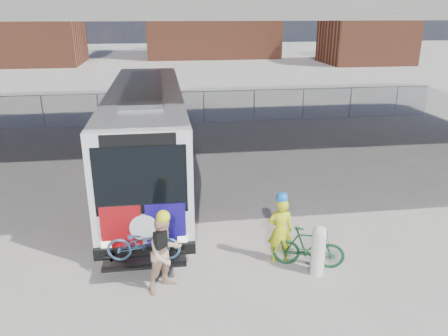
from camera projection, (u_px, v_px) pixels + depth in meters
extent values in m
plane|color=#9E9991|center=(210.00, 209.00, 14.46)|extent=(160.00, 160.00, 0.00)
cube|color=silver|center=(147.00, 132.00, 16.22)|extent=(2.55, 12.00, 3.20)
cube|color=black|center=(146.00, 112.00, 16.46)|extent=(2.61, 11.00, 1.28)
cube|color=black|center=(141.00, 180.00, 10.54)|extent=(2.24, 0.12, 1.76)
cube|color=black|center=(138.00, 139.00, 10.20)|extent=(1.78, 0.12, 0.30)
cube|color=black|center=(145.00, 250.00, 11.09)|extent=(2.55, 0.20, 0.30)
cube|color=maroon|center=(121.00, 228.00, 10.82)|extent=(1.00, 0.08, 1.20)
cube|color=navy|center=(166.00, 226.00, 10.97)|extent=(1.00, 0.08, 1.20)
cylinder|color=silver|center=(144.00, 227.00, 10.88)|extent=(0.70, 0.06, 0.70)
cube|color=gray|center=(144.00, 87.00, 15.65)|extent=(1.28, 7.20, 0.14)
cube|color=black|center=(145.00, 261.00, 10.62)|extent=(2.00, 0.70, 0.06)
cylinder|color=black|center=(106.00, 222.00, 12.46)|extent=(0.30, 1.00, 1.00)
cylinder|color=black|center=(187.00, 217.00, 12.76)|extent=(0.30, 1.00, 1.00)
cylinder|color=black|center=(126.00, 140.00, 20.46)|extent=(0.30, 1.00, 1.00)
cylinder|color=black|center=(176.00, 138.00, 20.77)|extent=(0.30, 1.00, 1.00)
cube|color=maroon|center=(100.00, 189.00, 12.72)|extent=(0.06, 2.60, 1.70)
cube|color=navy|center=(106.00, 170.00, 14.21)|extent=(0.06, 1.40, 1.70)
cube|color=maroon|center=(190.00, 184.00, 13.07)|extent=(0.06, 2.60, 1.70)
cube|color=navy|center=(186.00, 166.00, 14.56)|extent=(0.06, 1.40, 1.70)
imported|color=#3A5D81|center=(143.00, 243.00, 10.46)|extent=(1.82, 0.78, 0.93)
cylinder|color=gray|center=(43.00, 112.00, 24.26)|extent=(0.06, 0.06, 1.80)
cylinder|color=gray|center=(116.00, 110.00, 24.79)|extent=(0.06, 0.06, 1.80)
cylinder|color=gray|center=(187.00, 108.00, 25.33)|extent=(0.06, 0.06, 1.80)
cylinder|color=gray|center=(254.00, 106.00, 25.86)|extent=(0.06, 0.06, 1.80)
cylinder|color=gray|center=(319.00, 104.00, 26.39)|extent=(0.06, 0.06, 1.80)
cylinder|color=gray|center=(381.00, 102.00, 26.93)|extent=(0.06, 0.06, 1.80)
plane|color=gray|center=(187.00, 108.00, 25.33)|extent=(30.00, 0.00, 30.00)
cube|color=gray|center=(186.00, 92.00, 25.01)|extent=(30.00, 0.05, 0.04)
cube|color=brown|center=(18.00, 22.00, 52.27)|extent=(14.00, 10.00, 10.00)
cube|color=brown|center=(211.00, 12.00, 61.65)|extent=(18.00, 12.00, 12.00)
cube|color=brown|center=(367.00, 30.00, 53.55)|extent=(10.00, 8.00, 8.00)
cylinder|color=silver|center=(318.00, 253.00, 10.73)|extent=(0.34, 0.34, 1.15)
sphere|color=silver|center=(320.00, 232.00, 10.53)|extent=(0.34, 0.34, 0.34)
imported|color=#CBD716|center=(280.00, 230.00, 11.17)|extent=(0.68, 0.48, 1.78)
sphere|color=blue|center=(282.00, 198.00, 10.86)|extent=(0.31, 0.31, 0.31)
imported|color=#D9AC8B|center=(165.00, 254.00, 10.05)|extent=(1.13, 1.08, 1.84)
sphere|color=yellow|center=(163.00, 217.00, 9.73)|extent=(0.32, 0.32, 0.32)
cube|color=black|center=(160.00, 239.00, 9.72)|extent=(0.32, 0.29, 0.40)
imported|color=#154424|center=(309.00, 247.00, 11.05)|extent=(1.88, 1.05, 1.09)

